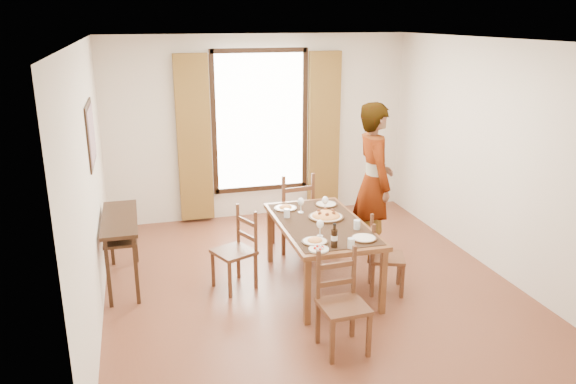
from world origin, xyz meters
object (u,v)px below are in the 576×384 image
object	(u,v)px
console_table	(120,227)
dining_table	(321,228)
pasta_platter	(326,214)
man	(374,182)

from	to	relation	value
console_table	dining_table	world-z (taller)	console_table
pasta_platter	dining_table	bearing A→B (deg)	-128.51
console_table	dining_table	bearing A→B (deg)	-16.78
dining_table	pasta_platter	size ratio (longest dim) A/B	4.18
console_table	dining_table	distance (m)	2.25
dining_table	man	size ratio (longest dim) A/B	0.85
console_table	man	xyz separation A→B (m)	(3.03, -0.05, 0.30)
console_table	dining_table	xyz separation A→B (m)	(2.15, -0.65, 0.00)
man	pasta_platter	xyz separation A→B (m)	(-0.78, -0.48, -0.18)
man	pasta_platter	size ratio (longest dim) A/B	4.92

